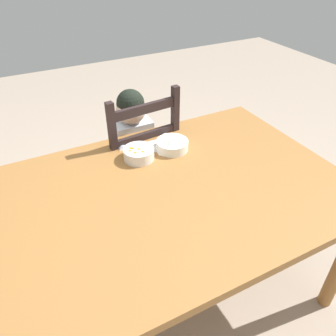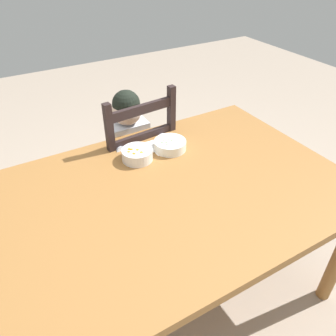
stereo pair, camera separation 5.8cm
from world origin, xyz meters
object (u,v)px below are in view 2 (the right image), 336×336
object	(u,v)px
dining_chair	(133,167)
child_figure	(131,145)
dining_table	(171,203)
bowl_of_carrots	(137,154)
bowl_of_peas	(170,145)
spoon	(144,155)

from	to	relation	value
dining_chair	child_figure	bearing A→B (deg)	-138.95
dining_table	bowl_of_carrots	size ratio (longest dim) A/B	10.41
dining_table	bowl_of_carrots	distance (m)	0.31
child_figure	bowl_of_peas	bearing A→B (deg)	-72.22
spoon	bowl_of_carrots	bearing A→B (deg)	-161.22
bowl_of_carrots	spoon	xyz separation A→B (m)	(0.05, 0.02, -0.03)
dining_table	spoon	world-z (taller)	spoon
dining_table	child_figure	world-z (taller)	child_figure
bowl_of_peas	bowl_of_carrots	world-z (taller)	bowl_of_carrots
dining_chair	child_figure	distance (m)	0.17
dining_chair	spoon	world-z (taller)	dining_chair
bowl_of_carrots	spoon	size ratio (longest dim) A/B	1.11
bowl_of_peas	bowl_of_carrots	xyz separation A→B (m)	(-0.19, -0.00, 0.00)
bowl_of_peas	bowl_of_carrots	size ratio (longest dim) A/B	1.09
bowl_of_carrots	spoon	world-z (taller)	bowl_of_carrots
dining_table	bowl_of_peas	distance (m)	0.35
child_figure	bowl_of_carrots	xyz separation A→B (m)	(-0.09, -0.29, 0.13)
dining_chair	bowl_of_carrots	bearing A→B (deg)	-108.40
bowl_of_peas	spoon	xyz separation A→B (m)	(-0.14, 0.02, -0.02)
child_figure	dining_chair	bearing A→B (deg)	41.05
dining_chair	spoon	bearing A→B (deg)	-100.78
dining_chair	bowl_of_carrots	xyz separation A→B (m)	(-0.10, -0.30, 0.30)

